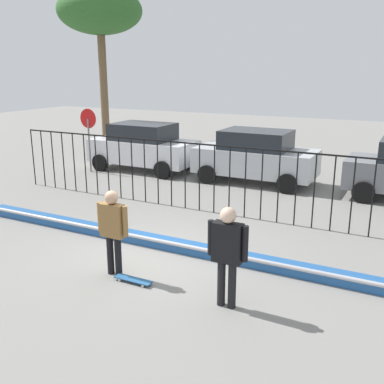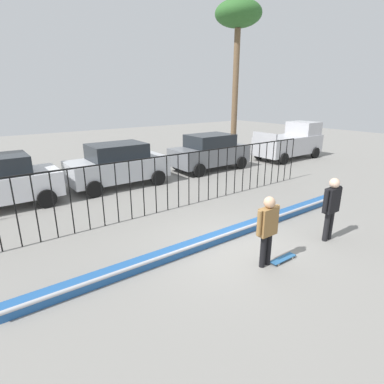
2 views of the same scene
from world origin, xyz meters
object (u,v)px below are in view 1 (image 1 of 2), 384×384
(skateboarder, at_px, (113,225))
(skateboard, at_px, (133,280))
(parked_car_silver, at_px, (255,156))
(palm_tree_short, at_px, (100,13))
(camera_operator, at_px, (227,248))
(parked_car_white, at_px, (143,146))
(stop_sign, at_px, (89,131))

(skateboarder, relative_size, skateboard, 2.19)
(skateboard, height_order, parked_car_silver, parked_car_silver)
(skateboarder, xyz_separation_m, skateboard, (0.53, -0.13, -0.99))
(palm_tree_short, bearing_deg, skateboarder, -51.73)
(skateboarder, relative_size, camera_operator, 0.97)
(skateboarder, distance_m, skateboard, 1.13)
(camera_operator, distance_m, parked_car_white, 11.12)
(skateboard, distance_m, parked_car_silver, 8.64)
(stop_sign, bearing_deg, skateboarder, -47.67)
(palm_tree_short, bearing_deg, stop_sign, -62.13)
(parked_car_white, bearing_deg, skateboard, -60.32)
(parked_car_silver, xyz_separation_m, stop_sign, (-6.46, -1.32, 0.64))
(skateboard, bearing_deg, palm_tree_short, 131.65)
(parked_car_white, height_order, parked_car_silver, same)
(skateboarder, bearing_deg, skateboard, -26.80)
(parked_car_white, xyz_separation_m, parked_car_silver, (4.71, 0.11, 0.00))
(skateboarder, distance_m, parked_car_silver, 8.44)
(parked_car_white, xyz_separation_m, palm_tree_short, (-3.51, 2.13, 5.43))
(parked_car_silver, bearing_deg, palm_tree_short, 163.55)
(camera_operator, xyz_separation_m, parked_car_white, (-7.23, 8.45, -0.12))
(skateboarder, relative_size, parked_car_silver, 0.41)
(skateboard, relative_size, parked_car_white, 0.19)
(parked_car_white, relative_size, palm_tree_short, 0.57)
(parked_car_white, bearing_deg, camera_operator, -51.72)
(skateboarder, bearing_deg, stop_sign, 119.45)
(parked_car_white, distance_m, palm_tree_short, 6.81)
(parked_car_white, distance_m, stop_sign, 2.22)
(skateboarder, height_order, parked_car_silver, parked_car_silver)
(parked_car_silver, relative_size, palm_tree_short, 0.57)
(parked_car_silver, relative_size, stop_sign, 1.72)
(camera_operator, height_order, stop_sign, stop_sign)
(stop_sign, distance_m, palm_tree_short, 6.10)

